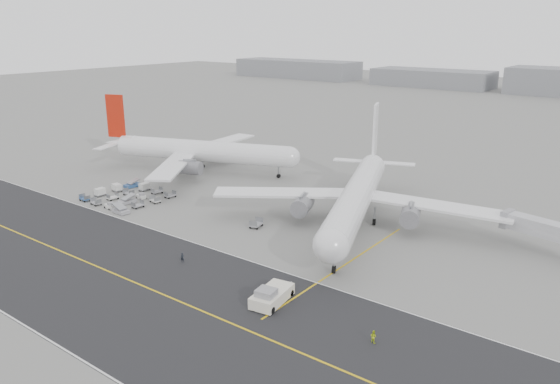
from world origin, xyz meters
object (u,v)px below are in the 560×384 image
Objects in this scene: airliner_b at (357,195)px; ground_crew_b at (373,336)px; ground_crew_a at (182,258)px; airliner_a at (198,151)px; jet_bridge at (550,232)px; pushback_tug at (271,296)px.

ground_crew_b is at bearing -78.53° from airliner_b.
airliner_b is at bearing 43.55° from ground_crew_a.
airliner_b is at bearing -120.02° from airliner_a.
ground_crew_b is at bearing -27.76° from ground_crew_a.
airliner_b is at bearing -46.36° from ground_crew_b.
ground_crew_a is at bearing 7.69° from ground_crew_b.
jet_bridge is at bearing -93.47° from ground_crew_b.
airliner_a is 56.24m from ground_crew_a.
airliner_a reaches higher than ground_crew_a.
ground_crew_a is 1.00× the size of ground_crew_b.
airliner_a is 71.75m from pushback_tug.
airliner_b reaches higher than jet_bridge.
pushback_tug is 46.79m from jet_bridge.
jet_bridge reaches higher than ground_crew_a.
airliner_b is 32.32m from jet_bridge.
pushback_tug is at bearing -100.53° from airliner_b.
pushback_tug is 15.35m from ground_crew_b.
airliner_b is at bearing 91.60° from pushback_tug.
jet_bridge reaches higher than pushback_tug.
airliner_b is at bearing -158.67° from jet_bridge.
ground_crew_a is at bearing -128.56° from jet_bridge.
airliner_a is 5.56× the size of pushback_tug.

